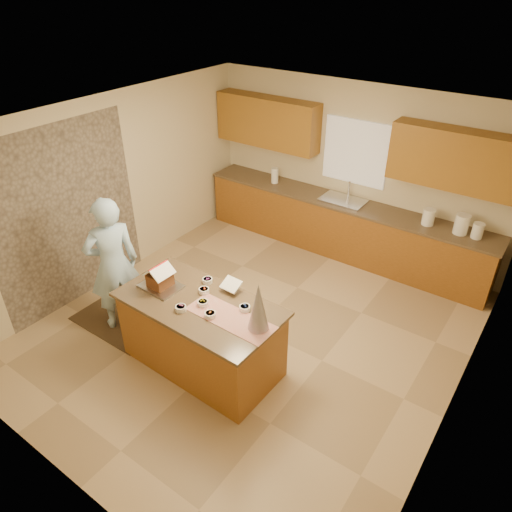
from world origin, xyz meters
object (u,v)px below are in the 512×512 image
island_base (202,335)px  gingerbread_house (160,278)px  tinsel_tree (258,307)px  boy (113,264)px

island_base → gingerbread_house: bearing=-174.8°
island_base → tinsel_tree: size_ratio=3.27×
gingerbread_house → tinsel_tree: bearing=2.8°
island_base → tinsel_tree: bearing=3.7°
island_base → boy: (-1.39, -0.03, 0.48)m
island_base → tinsel_tree: 1.09m
island_base → gingerbread_house: (-0.55, -0.04, 0.61)m
island_base → tinsel_tree: tinsel_tree is taller
island_base → boy: bearing=-177.1°
tinsel_tree → gingerbread_house: tinsel_tree is taller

